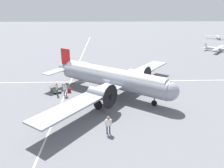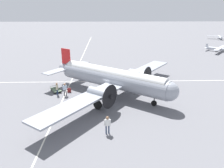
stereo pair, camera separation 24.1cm
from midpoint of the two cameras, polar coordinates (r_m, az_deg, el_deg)
ground_plane at (r=30.19m, az=0.23°, el=-2.78°), size 300.00×300.00×0.00m
apron_line_eastwest at (r=35.42m, az=-0.07°, el=0.69°), size 120.00×0.16×0.01m
apron_line_northsouth at (r=30.68m, az=-12.01°, el=-2.85°), size 0.16×120.00×0.01m
airliner_main at (r=29.15m, az=0.84°, el=1.45°), size 20.09×23.39×5.47m
crew_foreground at (r=20.89m, az=-0.86°, el=-10.20°), size 0.63×0.30×1.85m
passenger_boarding at (r=30.06m, az=-11.97°, el=-1.06°), size 0.52×0.40×1.81m
ramp_agent at (r=30.50m, az=-13.97°, el=-0.92°), size 0.29×0.62×1.80m
suitcase_near_door at (r=31.42m, az=-10.91°, el=-1.62°), size 0.52×0.16×0.65m
baggage_cart at (r=32.19m, az=-14.26°, el=-1.42°), size 2.01×2.37×0.56m
light_aircraft_distant at (r=91.61m, az=26.41°, el=10.95°), size 8.69×6.66×1.76m
light_aircraft_taxiing at (r=65.44m, az=26.35°, el=8.23°), size 7.21×7.81×1.85m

